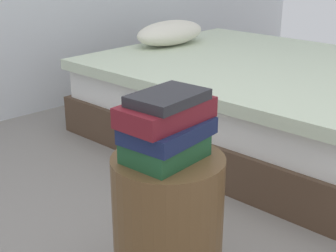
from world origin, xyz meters
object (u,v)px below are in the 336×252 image
book_navy (168,130)px  book_maroon (166,112)px  book_charcoal (169,97)px  bed (268,101)px  book_forest (165,149)px  side_table (168,226)px

book_navy → book_maroon: size_ratio=0.91×
book_charcoal → book_maroon: bearing=116.5°
bed → book_navy: bearing=-160.7°
book_forest → book_navy: bearing=-4.2°
bed → side_table: 1.49m
bed → side_table: (-1.37, -0.59, 0.01)m
book_charcoal → bed: bearing=16.0°
book_forest → book_maroon: bearing=29.9°
book_forest → book_charcoal: (0.02, -0.00, 0.16)m
book_forest → bed: bearing=16.8°
side_table → book_maroon: bearing=101.0°
book_navy → bed: bearing=14.7°
book_maroon → book_forest: bearing=-148.9°
book_navy → book_maroon: bearing=98.8°
side_table → book_forest: 0.28m
book_forest → book_charcoal: size_ratio=1.03×
bed → book_maroon: (-1.37, -0.58, 0.40)m
bed → book_maroon: size_ratio=7.22×
book_navy → book_forest: bearing=173.5°
bed → side_table: bearing=-160.6°
bed → book_forest: bed is taller
book_charcoal → book_forest: bearing=169.0°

